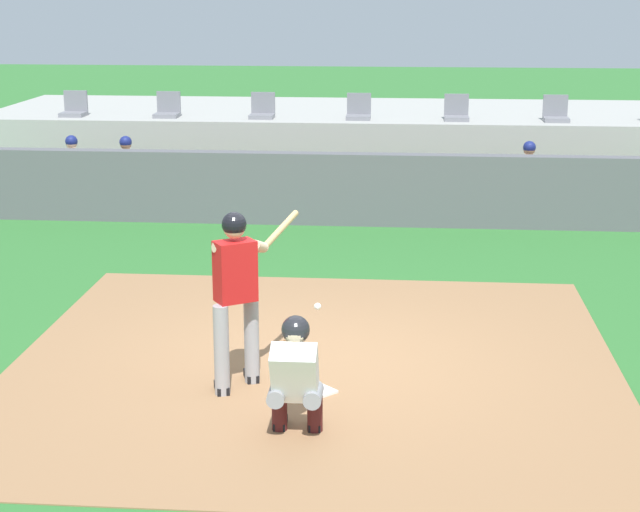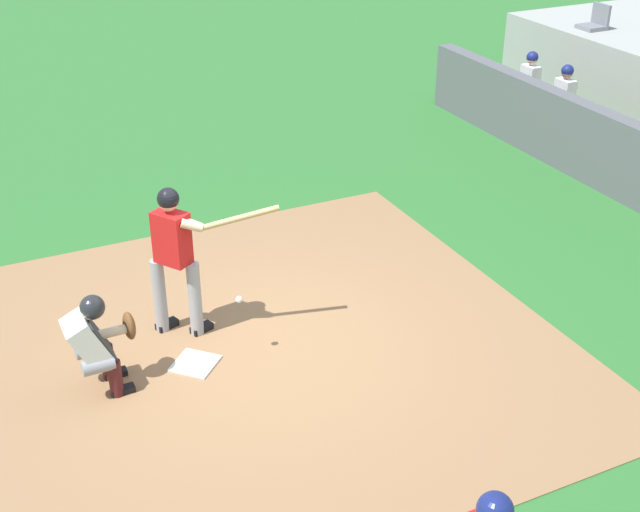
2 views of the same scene
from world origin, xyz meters
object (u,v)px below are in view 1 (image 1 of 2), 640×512
(catcher_crouched, at_px, (295,372))
(stadium_seat_1, at_px, (168,110))
(dugout_player_0, at_px, (71,171))
(dugout_player_1, at_px, (125,172))
(stadium_seat_5, at_px, (556,114))
(stadium_seat_2, at_px, (262,111))
(stadium_seat_0, at_px, (74,109))
(home_plate, at_px, (307,391))
(batter_at_plate, at_px, (237,289))
(stadium_seat_4, at_px, (456,113))
(stadium_seat_3, at_px, (359,112))
(dugout_player_2, at_px, (529,178))

(catcher_crouched, distance_m, stadium_seat_1, 11.79)
(dugout_player_0, relative_size, dugout_player_1, 1.00)
(dugout_player_1, xyz_separation_m, stadium_seat_1, (0.33, 2.03, 0.86))
(stadium_seat_5, bearing_deg, stadium_seat_2, 180.00)
(stadium_seat_2, bearing_deg, stadium_seat_0, 180.00)
(home_plate, distance_m, stadium_seat_5, 10.94)
(batter_at_plate, bearing_deg, stadium_seat_4, 75.87)
(dugout_player_1, bearing_deg, stadium_seat_3, 26.73)
(catcher_crouched, xyz_separation_m, dugout_player_2, (3.04, 9.12, 0.07))
(home_plate, bearing_deg, stadium_seat_3, 90.00)
(batter_at_plate, distance_m, stadium_seat_4, 10.43)
(stadium_seat_5, bearing_deg, dugout_player_1, -165.30)
(stadium_seat_3, xyz_separation_m, stadium_seat_4, (1.86, 0.00, 0.00))
(home_plate, xyz_separation_m, stadium_seat_0, (-5.57, 10.18, 1.51))
(dugout_player_0, bearing_deg, batter_at_plate, -61.72)
(stadium_seat_1, distance_m, stadium_seat_4, 5.57)
(batter_at_plate, distance_m, dugout_player_0, 9.17)
(stadium_seat_4, distance_m, stadium_seat_5, 1.86)
(stadium_seat_1, height_order, stadium_seat_4, same)
(dugout_player_2, height_order, stadium_seat_2, stadium_seat_2)
(dugout_player_1, bearing_deg, dugout_player_2, 0.00)
(dugout_player_0, bearing_deg, stadium_seat_2, 32.71)
(catcher_crouched, distance_m, dugout_player_1, 9.97)
(dugout_player_1, xyz_separation_m, stadium_seat_3, (4.04, 2.03, 0.86))
(dugout_player_0, relative_size, stadium_seat_2, 2.71)
(home_plate, distance_m, stadium_seat_3, 10.29)
(stadium_seat_5, bearing_deg, batter_at_plate, -113.54)
(catcher_crouched, relative_size, stadium_seat_4, 3.88)
(stadium_seat_0, height_order, stadium_seat_4, same)
(stadium_seat_1, height_order, stadium_seat_3, same)
(stadium_seat_0, relative_size, stadium_seat_2, 1.00)
(dugout_player_1, relative_size, stadium_seat_4, 2.71)
(dugout_player_2, xyz_separation_m, stadium_seat_5, (0.68, 2.03, 0.86))
(stadium_seat_3, bearing_deg, stadium_seat_0, 180.00)
(catcher_crouched, height_order, stadium_seat_5, stadium_seat_5)
(catcher_crouched, relative_size, stadium_seat_5, 3.88)
(batter_at_plate, distance_m, catcher_crouched, 1.33)
(stadium_seat_3, bearing_deg, stadium_seat_2, 180.00)
(stadium_seat_4, bearing_deg, stadium_seat_1, 180.00)
(catcher_crouched, distance_m, stadium_seat_2, 11.35)
(dugout_player_2, distance_m, stadium_seat_1, 7.10)
(stadium_seat_1, xyz_separation_m, stadium_seat_4, (5.57, 0.00, 0.00))
(stadium_seat_1, distance_m, stadium_seat_2, 1.86)
(catcher_crouched, bearing_deg, stadium_seat_5, 71.55)
(home_plate, height_order, stadium_seat_4, stadium_seat_4)
(stadium_seat_0, xyz_separation_m, stadium_seat_2, (3.71, 0.00, 0.00))
(dugout_player_0, distance_m, dugout_player_2, 8.06)
(home_plate, bearing_deg, dugout_player_2, 69.59)
(stadium_seat_0, bearing_deg, stadium_seat_4, 0.00)
(dugout_player_1, xyz_separation_m, stadium_seat_2, (2.18, 2.03, 0.86))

